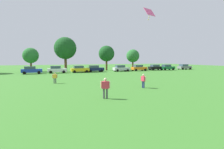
% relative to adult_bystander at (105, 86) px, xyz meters
% --- Properties ---
extents(ground_plane, '(160.00, 160.00, 0.00)m').
position_rel_adult_bystander_xyz_m(ground_plane, '(-2.36, 14.01, -1.02)').
color(ground_plane, '#387528').
extents(adult_bystander, '(0.77, 0.50, 1.73)m').
position_rel_adult_bystander_xyz_m(adult_bystander, '(0.00, 0.00, 0.00)').
color(adult_bystander, '#4C4C51').
rests_on(adult_bystander, ground).
extents(bystander_near_trees, '(0.38, 0.75, 1.60)m').
position_rel_adult_bystander_xyz_m(bystander_near_trees, '(5.78, 3.63, -0.08)').
color(bystander_near_trees, navy).
rests_on(bystander_near_trees, ground).
extents(bystander_midfield, '(0.69, 0.36, 1.48)m').
position_rel_adult_bystander_xyz_m(bystander_midfield, '(-3.42, 11.12, -0.15)').
color(bystander_midfield, '#4C4C51').
rests_on(bystander_midfield, ground).
extents(kite, '(1.28, 0.89, 1.11)m').
position_rel_adult_bystander_xyz_m(kite, '(4.55, 0.70, 6.52)').
color(kite, '#F24C8C').
extents(parked_car_blue_0, '(4.30, 2.02, 1.68)m').
position_rel_adult_bystander_xyz_m(parked_car_blue_0, '(-7.43, 29.22, -0.17)').
color(parked_car_blue_0, '#1E38AD').
rests_on(parked_car_blue_0, ground).
extents(parked_car_white_1, '(4.30, 2.02, 1.68)m').
position_rel_adult_bystander_xyz_m(parked_car_white_1, '(-2.05, 29.76, -0.17)').
color(parked_car_white_1, white).
rests_on(parked_car_white_1, ground).
extents(parked_car_yellow_2, '(4.30, 2.02, 1.68)m').
position_rel_adult_bystander_xyz_m(parked_car_yellow_2, '(3.29, 29.31, -0.17)').
color(parked_car_yellow_2, yellow).
rests_on(parked_car_yellow_2, ground).
extents(parked_car_navy_3, '(4.30, 2.02, 1.68)m').
position_rel_adult_bystander_xyz_m(parked_car_navy_3, '(7.30, 29.97, -0.17)').
color(parked_car_navy_3, '#141E4C').
rests_on(parked_car_navy_3, ground).
extents(parked_car_silver_4, '(4.30, 2.02, 1.68)m').
position_rel_adult_bystander_xyz_m(parked_car_silver_4, '(14.38, 29.49, -0.17)').
color(parked_car_silver_4, silver).
rests_on(parked_car_silver_4, ground).
extents(parked_car_orange_5, '(4.30, 2.02, 1.68)m').
position_rel_adult_bystander_xyz_m(parked_car_orange_5, '(20.00, 29.84, -0.17)').
color(parked_car_orange_5, orange).
rests_on(parked_car_orange_5, ground).
extents(parked_car_black_6, '(4.30, 2.02, 1.68)m').
position_rel_adult_bystander_xyz_m(parked_car_black_6, '(25.98, 30.47, -0.17)').
color(parked_car_black_6, black).
rests_on(parked_car_black_6, ground).
extents(parked_car_green_7, '(4.30, 2.02, 1.68)m').
position_rel_adult_bystander_xyz_m(parked_car_green_7, '(29.47, 29.67, -0.17)').
color(parked_car_green_7, '#196B38').
rests_on(parked_car_green_7, ground).
extents(parked_car_gray_8, '(4.30, 2.02, 1.68)m').
position_rel_adult_bystander_xyz_m(parked_car_gray_8, '(36.53, 30.27, -0.17)').
color(parked_car_gray_8, slate).
rests_on(parked_car_gray_8, ground).
extents(tree_left, '(3.98, 3.98, 6.20)m').
position_rel_adult_bystander_xyz_m(tree_left, '(-7.97, 36.64, 3.16)').
color(tree_left, brown).
rests_on(tree_left, ground).
extents(tree_center, '(5.81, 5.81, 9.05)m').
position_rel_adult_bystander_xyz_m(tree_center, '(0.56, 34.55, 5.09)').
color(tree_center, brown).
rests_on(tree_center, ground).
extents(tree_right, '(4.62, 4.62, 7.21)m').
position_rel_adult_bystander_xyz_m(tree_right, '(12.37, 35.50, 3.84)').
color(tree_right, brown).
rests_on(tree_right, ground).
extents(tree_far_right, '(4.07, 4.07, 6.34)m').
position_rel_adult_bystander_xyz_m(tree_far_right, '(21.38, 36.19, 3.26)').
color(tree_far_right, brown).
rests_on(tree_far_right, ground).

